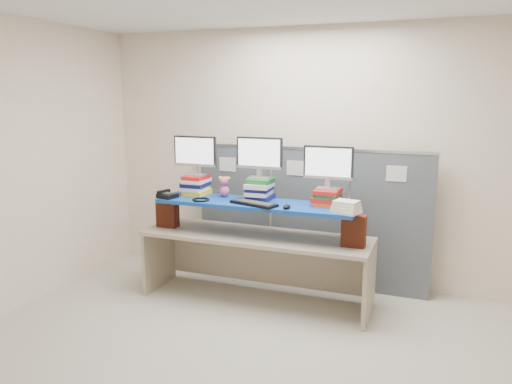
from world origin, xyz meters
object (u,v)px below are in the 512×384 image
at_px(monitor_right, 328,165).
at_px(desk_phone, 167,195).
at_px(monitor_center, 259,155).
at_px(monitor_left, 195,153).
at_px(desk, 256,248).
at_px(keyboard, 254,203).
at_px(blue_board, 256,204).

relative_size(monitor_right, desk_phone, 2.27).
height_order(monitor_center, desk_phone, monitor_center).
bearing_deg(monitor_left, desk_phone, -128.13).
xyz_separation_m(desk, desk_phone, (-0.93, -0.14, 0.50)).
distance_m(desk, monitor_left, 1.17).
bearing_deg(desk_phone, keyboard, 14.26).
relative_size(monitor_left, keyboard, 0.94).
bearing_deg(keyboard, monitor_center, 116.13).
bearing_deg(blue_board, monitor_right, 9.78).
relative_size(keyboard, desk_phone, 2.41).
xyz_separation_m(monitor_left, desk_phone, (-0.20, -0.26, -0.41)).
bearing_deg(blue_board, desk, 179.96).
xyz_separation_m(monitor_right, desk_phone, (-1.61, -0.26, -0.36)).
height_order(desk, monitor_center, monitor_center).
relative_size(desk, keyboard, 4.58).
height_order(desk, keyboard, keyboard).
xyz_separation_m(desk, keyboard, (0.03, -0.13, 0.49)).
xyz_separation_m(monitor_left, monitor_right, (1.41, 0.00, -0.05)).
height_order(monitor_right, desk_phone, monitor_right).
relative_size(monitor_center, desk_phone, 2.27).
height_order(monitor_center, keyboard, monitor_center).
height_order(monitor_left, monitor_right, monitor_left).
bearing_deg(desk, monitor_left, 170.73).
distance_m(monitor_left, monitor_center, 0.72).
bearing_deg(desk, keyboard, -77.93).
height_order(blue_board, monitor_right, monitor_right).
bearing_deg(monitor_left, monitor_right, 0.00).
xyz_separation_m(monitor_left, keyboard, (0.75, -0.25, -0.43)).
distance_m(monitor_left, monitor_right, 1.41).
xyz_separation_m(blue_board, desk_phone, (-0.93, -0.14, 0.05)).
xyz_separation_m(desk, blue_board, (0.00, 0.00, 0.46)).
distance_m(monitor_left, desk_phone, 0.52).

